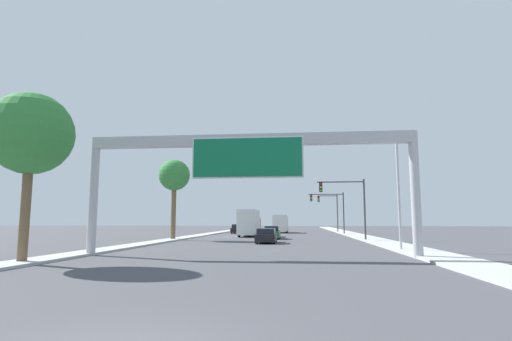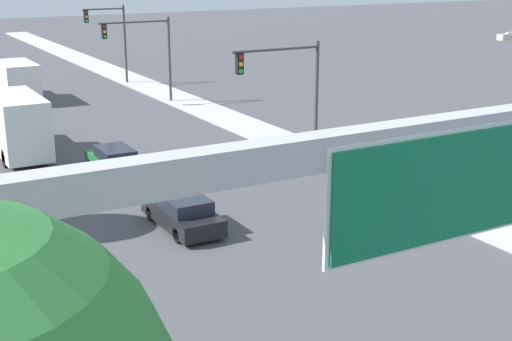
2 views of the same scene
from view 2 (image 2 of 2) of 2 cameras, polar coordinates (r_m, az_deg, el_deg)
name	(u,v)px [view 2 (image 2 of 2)]	position (r m, az deg, el deg)	size (l,w,h in m)	color
sidewalk_right	(173,96)	(58.51, -6.68, 5.93)	(3.00, 120.00, 0.15)	#B3B3B3
sign_gantry	(447,185)	(16.29, 15.04, -1.12)	(20.45, 0.73, 7.50)	#B2B2B7
car_near_left	(115,162)	(37.37, -11.25, 0.65)	(1.78, 4.63, 1.52)	#1E662D
car_mid_right	(183,212)	(29.72, -5.90, -3.35)	(1.86, 4.68, 1.41)	black
truck_box_primary	(15,124)	(42.62, -18.72, 3.55)	(2.43, 8.40, 3.57)	red
truck_box_secondary	(16,81)	(59.62, -18.67, 6.84)	(2.50, 7.46, 3.09)	white
traffic_light_near_intersection	(291,84)	(37.28, 2.85, 6.93)	(5.15, 0.32, 6.66)	#3D3D3F
traffic_light_mid_block	(147,46)	(55.00, -8.68, 9.85)	(5.58, 0.32, 6.58)	#3D3D3F
traffic_light_far_intersection	(113,33)	(64.58, -11.40, 10.75)	(3.75, 0.32, 6.93)	#3D3D3F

